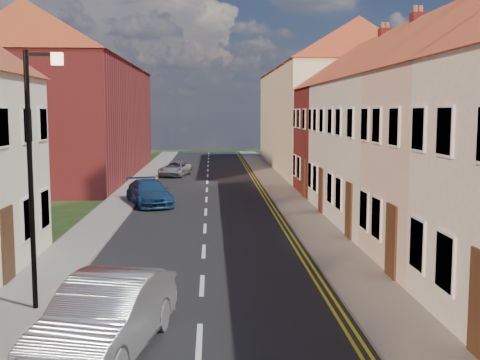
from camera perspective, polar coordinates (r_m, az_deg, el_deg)
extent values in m
cube|color=black|center=(24.45, -3.35, -4.62)|extent=(7.00, 90.00, 0.02)
cube|color=gray|center=(24.88, -13.56, -4.48)|extent=(1.80, 90.00, 0.12)
cube|color=gray|center=(24.78, 6.91, -4.39)|extent=(1.80, 90.00, 0.12)
cube|color=white|center=(24.66, 18.75, 2.15)|extent=(8.00, 5.80, 6.00)
cube|color=maroon|center=(22.74, 21.43, 14.85)|extent=(0.60, 0.60, 1.60)
cube|color=white|center=(29.74, 14.95, 2.97)|extent=(8.00, 5.00, 6.00)
cube|color=maroon|center=(28.10, 16.47, 13.36)|extent=(0.60, 0.60, 1.60)
cube|color=maroon|center=(34.92, 12.26, 3.54)|extent=(8.00, 5.80, 6.00)
cube|color=maroon|center=(32.84, 13.54, 12.42)|extent=(0.60, 0.60, 1.60)
cube|color=beige|center=(49.81, 7.73, 5.64)|extent=(8.00, 24.00, 8.00)
cube|color=maroon|center=(45.02, -15.10, 5.39)|extent=(8.00, 24.00, 8.00)
cylinder|color=black|center=(14.68, -19.23, -0.17)|extent=(0.12, 0.12, 6.00)
cube|color=black|center=(14.55, -18.33, 11.25)|extent=(0.70, 0.08, 0.08)
cube|color=#FFD899|center=(14.45, -16.95, 10.93)|extent=(0.25, 0.15, 0.28)
imported|color=#989AA0|center=(12.27, -12.59, -12.54)|extent=(2.53, 4.87, 1.53)
imported|color=navy|center=(30.71, -8.60, -1.21)|extent=(3.06, 4.72, 1.27)
imported|color=#A5A9AD|center=(44.26, -6.19, 1.06)|extent=(2.54, 4.12, 1.06)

